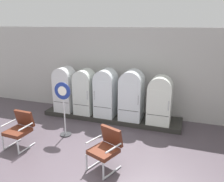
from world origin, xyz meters
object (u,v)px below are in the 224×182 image
at_px(refrigerator_0, 65,88).
at_px(sign_stand, 64,109).
at_px(refrigerator_4, 160,99).
at_px(refrigerator_2, 106,91).
at_px(armchair_right, 106,147).
at_px(refrigerator_1, 85,90).
at_px(armchair_left, 20,128).
at_px(refrigerator_3, 132,94).

distance_m(refrigerator_0, sign_stand, 1.60).
distance_m(refrigerator_4, sign_stand, 2.77).
height_order(refrigerator_2, refrigerator_4, refrigerator_2).
relative_size(armchair_right, sign_stand, 0.59).
relative_size(refrigerator_0, refrigerator_2, 0.99).
height_order(armchair_right, sign_stand, sign_stand).
distance_m(refrigerator_1, sign_stand, 1.40).
xyz_separation_m(refrigerator_0, armchair_left, (0.00, -2.25, -0.44)).
height_order(refrigerator_4, armchair_left, refrigerator_4).
xyz_separation_m(refrigerator_4, armchair_left, (-3.17, -2.25, -0.40)).
xyz_separation_m(refrigerator_1, armchair_right, (1.65, -2.41, -0.42)).
distance_m(refrigerator_0, refrigerator_3, 2.30).
relative_size(refrigerator_1, sign_stand, 0.95).
xyz_separation_m(refrigerator_1, refrigerator_3, (1.58, 0.03, 0.03)).
relative_size(armchair_left, armchair_right, 1.00).
bearing_deg(refrigerator_2, sign_stand, -115.89).
height_order(refrigerator_0, refrigerator_2, refrigerator_2).
height_order(refrigerator_1, refrigerator_2, refrigerator_2).
relative_size(refrigerator_3, sign_stand, 1.00).
bearing_deg(refrigerator_4, refrigerator_1, 179.95).
bearing_deg(refrigerator_0, refrigerator_1, 0.15).
bearing_deg(refrigerator_4, armchair_right, -108.09).
bearing_deg(refrigerator_3, sign_stand, -137.08).
bearing_deg(armchair_right, sign_stand, 147.70).
height_order(refrigerator_3, refrigerator_4, refrigerator_3).
bearing_deg(sign_stand, refrigerator_0, 119.01).
xyz_separation_m(refrigerator_1, armchair_left, (-0.73, -2.26, -0.42)).
bearing_deg(refrigerator_2, refrigerator_3, 0.39).
xyz_separation_m(refrigerator_0, sign_stand, (0.77, -1.39, -0.17)).
height_order(refrigerator_0, armchair_left, refrigerator_0).
bearing_deg(refrigerator_3, refrigerator_0, -179.17).
bearing_deg(refrigerator_2, refrigerator_1, -177.97).
height_order(refrigerator_1, refrigerator_4, refrigerator_1).
relative_size(refrigerator_2, armchair_right, 1.69).
distance_m(refrigerator_0, refrigerator_4, 3.17).
bearing_deg(refrigerator_3, armchair_left, -135.22).
bearing_deg(armchair_left, refrigerator_0, 90.00).
bearing_deg(refrigerator_0, sign_stand, -60.99).
bearing_deg(refrigerator_4, refrigerator_0, 179.99).
relative_size(armchair_left, sign_stand, 0.59).
bearing_deg(refrigerator_2, armchair_right, -69.31).
bearing_deg(refrigerator_0, refrigerator_2, 1.09).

